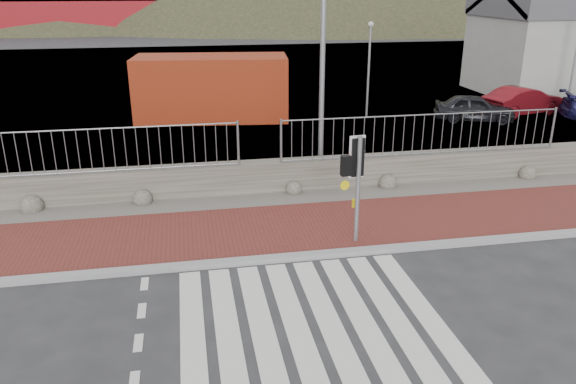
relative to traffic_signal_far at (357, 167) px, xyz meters
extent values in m
plane|color=#28282B|center=(-1.68, -3.53, -1.85)|extent=(220.00, 220.00, 0.00)
cube|color=maroon|center=(-1.68, 0.97, -1.81)|extent=(40.00, 3.00, 0.08)
cube|color=gray|center=(-1.68, -0.53, -1.80)|extent=(40.00, 0.25, 0.12)
cube|color=silver|center=(-3.78, -3.53, -1.85)|extent=(0.42, 5.60, 0.01)
cube|color=silver|center=(-3.18, -3.53, -1.85)|extent=(0.42, 5.60, 0.01)
cube|color=silver|center=(-2.58, -3.53, -1.85)|extent=(0.42, 5.60, 0.01)
cube|color=silver|center=(-1.98, -3.53, -1.85)|extent=(0.42, 5.60, 0.01)
cube|color=silver|center=(-1.38, -3.53, -1.85)|extent=(0.42, 5.60, 0.01)
cube|color=silver|center=(-0.78, -3.53, -1.85)|extent=(0.42, 5.60, 0.01)
cube|color=silver|center=(-0.18, -3.53, -1.85)|extent=(0.42, 5.60, 0.01)
cube|color=silver|center=(0.42, -3.53, -1.85)|extent=(0.42, 5.60, 0.01)
cube|color=#59544C|center=(-1.68, 2.97, -1.82)|extent=(40.00, 1.50, 0.06)
cube|color=#4D493F|center=(-1.68, 3.77, -1.40)|extent=(40.00, 0.60, 0.90)
cylinder|color=gray|center=(-6.48, 3.62, 0.25)|extent=(8.40, 0.04, 0.04)
cylinder|color=gray|center=(-2.28, 3.62, -0.35)|extent=(0.07, 0.07, 1.20)
cylinder|color=gray|center=(3.12, 3.62, 0.25)|extent=(8.40, 0.04, 0.04)
cylinder|color=gray|center=(-1.08, 3.62, -0.35)|extent=(0.07, 0.07, 1.20)
cylinder|color=gray|center=(7.32, 3.62, -0.35)|extent=(0.07, 0.07, 1.20)
cube|color=#4C4C4F|center=(-1.68, 24.37, -1.85)|extent=(120.00, 40.00, 0.50)
cube|color=#3F4C54|center=(-1.68, 59.37, -1.85)|extent=(220.00, 50.00, 0.05)
ellipsoid|color=#262D1B|center=(-16.68, 84.37, -21.85)|extent=(106.40, 68.40, 76.00)
ellipsoid|color=#262D1B|center=(28.32, 84.37, -27.85)|extent=(140.00, 90.00, 100.00)
cylinder|color=gray|center=(0.04, 0.00, -0.57)|extent=(0.10, 0.10, 2.56)
cube|color=gold|center=(0.04, 0.00, -0.89)|extent=(0.14, 0.09, 0.20)
cube|color=black|center=(0.04, 0.00, 0.20)|extent=(0.39, 0.27, 0.96)
sphere|color=#0CE53F|center=(0.04, 0.00, -0.07)|extent=(0.14, 0.14, 0.14)
cube|color=black|center=(-0.28, -0.04, 0.07)|extent=(0.22, 0.17, 0.46)
cylinder|color=gray|center=(0.30, 4.57, 2.41)|extent=(0.15, 0.15, 8.53)
cube|color=maroon|center=(-2.43, 13.44, -0.49)|extent=(6.78, 3.42, 2.72)
imported|color=black|center=(8.68, 10.83, -1.28)|extent=(3.64, 2.39, 1.15)
imported|color=maroon|center=(11.46, 11.60, -1.22)|extent=(4.07, 2.32, 1.27)
camera|label=1|loc=(-3.66, -11.27, 3.82)|focal=35.00mm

